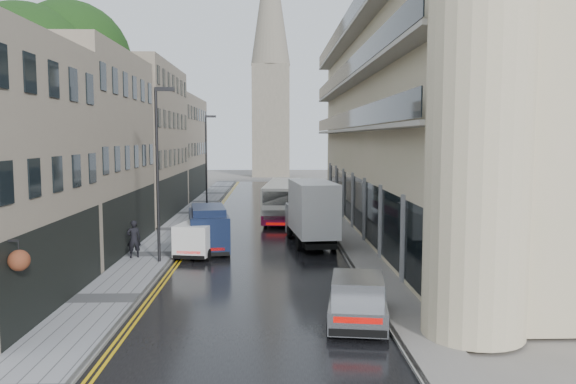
{
  "coord_description": "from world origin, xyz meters",
  "views": [
    {
      "loc": [
        0.63,
        -10.64,
        6.34
      ],
      "look_at": [
        1.47,
        18.0,
        3.56
      ],
      "focal_mm": 35.0,
      "sensor_mm": 36.0,
      "label": 1
    }
  ],
  "objects_px": {
    "tree_near": "(27,126)",
    "white_lorry": "(299,217)",
    "cream_bus": "(265,205)",
    "pedestrian": "(134,239)",
    "lamp_post_near": "(157,176)",
    "navy_van": "(192,233)",
    "lamp_post_far": "(206,165)",
    "white_van": "(177,242)",
    "tree_far": "(105,139)",
    "silver_hatchback": "(331,311)"
  },
  "relations": [
    {
      "from": "tree_near",
      "to": "white_lorry",
      "type": "distance_m",
      "value": 15.48
    },
    {
      "from": "cream_bus",
      "to": "pedestrian",
      "type": "relative_size",
      "value": 5.37
    },
    {
      "from": "cream_bus",
      "to": "lamp_post_near",
      "type": "distance_m",
      "value": 13.87
    },
    {
      "from": "tree_near",
      "to": "lamp_post_near",
      "type": "height_order",
      "value": "tree_near"
    },
    {
      "from": "navy_van",
      "to": "lamp_post_far",
      "type": "height_order",
      "value": "lamp_post_far"
    },
    {
      "from": "tree_near",
      "to": "white_van",
      "type": "distance_m",
      "value": 10.33
    },
    {
      "from": "pedestrian",
      "to": "cream_bus",
      "type": "bearing_deg",
      "value": -137.58
    },
    {
      "from": "cream_bus",
      "to": "white_van",
      "type": "xyz_separation_m",
      "value": [
        -4.44,
        -11.68,
        -0.49
      ]
    },
    {
      "from": "cream_bus",
      "to": "white_lorry",
      "type": "relative_size",
      "value": 1.44
    },
    {
      "from": "navy_van",
      "to": "pedestrian",
      "type": "height_order",
      "value": "navy_van"
    },
    {
      "from": "tree_near",
      "to": "white_van",
      "type": "height_order",
      "value": "tree_near"
    },
    {
      "from": "tree_near",
      "to": "lamp_post_near",
      "type": "distance_m",
      "value": 8.28
    },
    {
      "from": "cream_bus",
      "to": "lamp_post_near",
      "type": "height_order",
      "value": "lamp_post_near"
    },
    {
      "from": "white_lorry",
      "to": "pedestrian",
      "type": "bearing_deg",
      "value": -172.82
    },
    {
      "from": "lamp_post_far",
      "to": "navy_van",
      "type": "bearing_deg",
      "value": -92.77
    },
    {
      "from": "white_lorry",
      "to": "lamp_post_near",
      "type": "xyz_separation_m",
      "value": [
        -7.19,
        -3.03,
        2.52
      ]
    },
    {
      "from": "tree_near",
      "to": "lamp_post_near",
      "type": "bearing_deg",
      "value": -19.35
    },
    {
      "from": "tree_far",
      "to": "cream_bus",
      "type": "xyz_separation_m",
      "value": [
        12.36,
        -3.11,
        -4.78
      ]
    },
    {
      "from": "tree_near",
      "to": "tree_far",
      "type": "relative_size",
      "value": 1.11
    },
    {
      "from": "tree_far",
      "to": "navy_van",
      "type": "distance_m",
      "value": 17.42
    },
    {
      "from": "navy_van",
      "to": "pedestrian",
      "type": "distance_m",
      "value": 2.99
    },
    {
      "from": "lamp_post_near",
      "to": "cream_bus",
      "type": "bearing_deg",
      "value": 65.96
    },
    {
      "from": "silver_hatchback",
      "to": "lamp_post_near",
      "type": "height_order",
      "value": "lamp_post_near"
    },
    {
      "from": "white_lorry",
      "to": "navy_van",
      "type": "relative_size",
      "value": 1.42
    },
    {
      "from": "tree_near",
      "to": "white_lorry",
      "type": "relative_size",
      "value": 1.91
    },
    {
      "from": "cream_bus",
      "to": "silver_hatchback",
      "type": "bearing_deg",
      "value": -79.5
    },
    {
      "from": "silver_hatchback",
      "to": "tree_near",
      "type": "bearing_deg",
      "value": 146.85
    },
    {
      "from": "cream_bus",
      "to": "silver_hatchback",
      "type": "relative_size",
      "value": 2.44
    },
    {
      "from": "tree_far",
      "to": "silver_hatchback",
      "type": "xyz_separation_m",
      "value": [
        14.7,
        -26.28,
        -5.4
      ]
    },
    {
      "from": "tree_far",
      "to": "white_van",
      "type": "height_order",
      "value": "tree_far"
    },
    {
      "from": "tree_near",
      "to": "cream_bus",
      "type": "relative_size",
      "value": 1.32
    },
    {
      "from": "tree_near",
      "to": "tree_far",
      "type": "height_order",
      "value": "tree_near"
    },
    {
      "from": "cream_bus",
      "to": "white_lorry",
      "type": "xyz_separation_m",
      "value": [
        1.98,
        -9.47,
        0.48
      ]
    },
    {
      "from": "pedestrian",
      "to": "lamp_post_far",
      "type": "bearing_deg",
      "value": -113.64
    },
    {
      "from": "lamp_post_near",
      "to": "lamp_post_far",
      "type": "xyz_separation_m",
      "value": [
        0.36,
        17.84,
        -0.33
      ]
    },
    {
      "from": "silver_hatchback",
      "to": "navy_van",
      "type": "xyz_separation_m",
      "value": [
        -6.08,
        11.96,
        0.5
      ]
    },
    {
      "from": "silver_hatchback",
      "to": "white_van",
      "type": "distance_m",
      "value": 13.33
    },
    {
      "from": "tree_near",
      "to": "pedestrian",
      "type": "bearing_deg",
      "value": -15.46
    },
    {
      "from": "cream_bus",
      "to": "lamp_post_near",
      "type": "relative_size",
      "value": 1.21
    },
    {
      "from": "tree_near",
      "to": "silver_hatchback",
      "type": "relative_size",
      "value": 3.23
    },
    {
      "from": "white_van",
      "to": "lamp_post_far",
      "type": "relative_size",
      "value": 0.52
    },
    {
      "from": "pedestrian",
      "to": "lamp_post_far",
      "type": "relative_size",
      "value": 0.24
    },
    {
      "from": "lamp_post_far",
      "to": "cream_bus",
      "type": "bearing_deg",
      "value": -54.31
    },
    {
      "from": "tree_near",
      "to": "pedestrian",
      "type": "xyz_separation_m",
      "value": [
        5.95,
        -1.65,
        -5.85
      ]
    },
    {
      "from": "white_lorry",
      "to": "lamp_post_near",
      "type": "relative_size",
      "value": 0.84
    },
    {
      "from": "cream_bus",
      "to": "white_van",
      "type": "bearing_deg",
      "value": -106.06
    },
    {
      "from": "cream_bus",
      "to": "lamp_post_far",
      "type": "relative_size",
      "value": 1.31
    },
    {
      "from": "lamp_post_far",
      "to": "white_van",
      "type": "bearing_deg",
      "value": -95.21
    },
    {
      "from": "lamp_post_far",
      "to": "pedestrian",
      "type": "bearing_deg",
      "value": -102.89
    },
    {
      "from": "tree_far",
      "to": "cream_bus",
      "type": "height_order",
      "value": "tree_far"
    }
  ]
}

